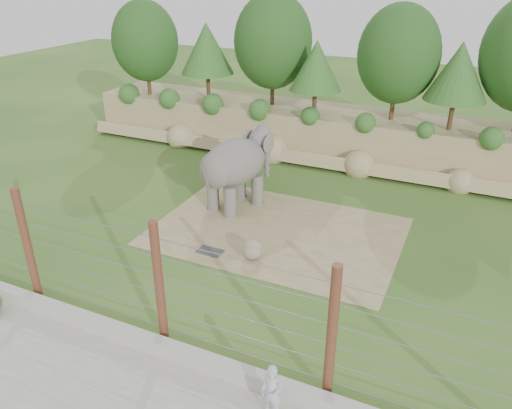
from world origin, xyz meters
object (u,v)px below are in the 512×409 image
at_px(elephant, 235,173).
at_px(stone_ball, 252,249).
at_px(zookeeper, 272,393).
at_px(barrier_fence, 159,285).

bearing_deg(elephant, stone_ball, -37.80).
height_order(elephant, zookeeper, elephant).
relative_size(stone_ball, zookeeper, 0.50).
relative_size(barrier_fence, zookeeper, 13.06).
distance_m(elephant, zookeeper, 11.85).
bearing_deg(zookeeper, barrier_fence, 165.73).
relative_size(elephant, barrier_fence, 0.20).
distance_m(elephant, stone_ball, 4.73).
distance_m(elephant, barrier_fence, 9.19).
xyz_separation_m(elephant, stone_ball, (2.60, -3.75, -1.25)).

